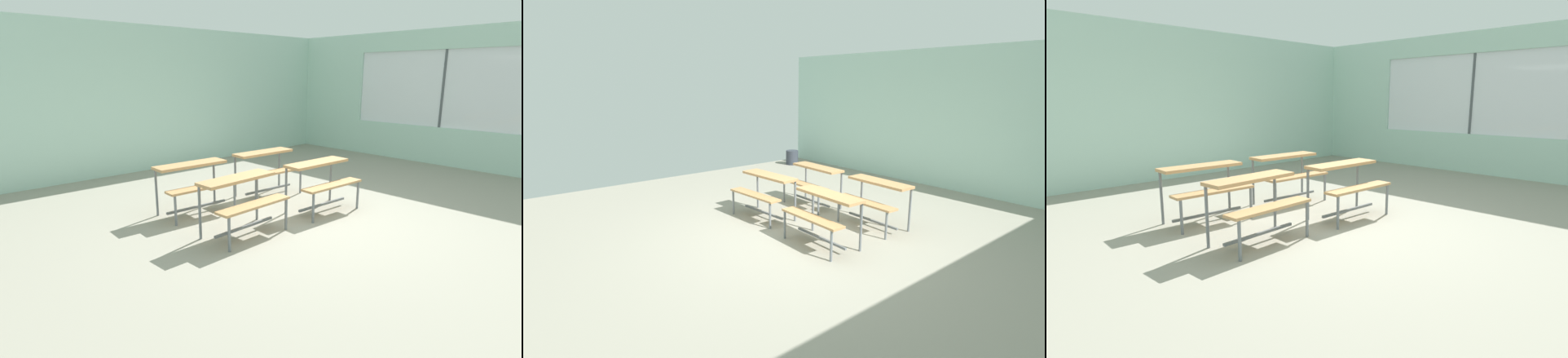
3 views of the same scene
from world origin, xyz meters
The scene contains 7 objects.
ground centered at (0.00, 0.00, -0.03)m, with size 10.00×9.00×0.05m, color gray.
wall_back centered at (0.00, 4.50, 1.50)m, with size 10.00×0.12×3.00m, color silver.
wall_right centered at (5.00, -0.13, 1.45)m, with size 0.12×9.00×3.00m.
desk_bench_r0c0 centered at (-1.08, 0.22, 0.56)m, with size 1.13×0.64×0.74m.
desk_bench_r0c1 centered at (0.41, 0.15, 0.56)m, with size 1.12×0.64×0.74m.
desk_bench_r1c0 centered at (-1.06, 1.34, 0.56)m, with size 1.12×0.64×0.74m.
desk_bench_r1c1 centered at (0.40, 1.32, 0.56)m, with size 1.13×0.64×0.74m.
Camera 1 is at (-4.31, -3.63, 2.02)m, focal length 28.34 mm.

